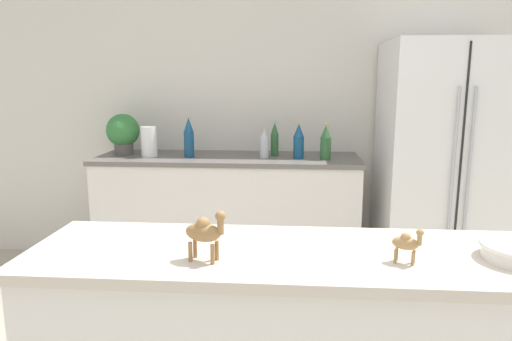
# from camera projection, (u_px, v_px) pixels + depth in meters

# --- Properties ---
(wall_back) EXTENTS (8.00, 0.06, 2.55)m
(wall_back) POSITION_uv_depth(u_px,v_px,m) (286.00, 108.00, 3.71)
(wall_back) COLOR silver
(wall_back) RESTS_ON ground_plane
(back_counter) EXTENTS (2.00, 0.63, 0.92)m
(back_counter) POSITION_uv_depth(u_px,v_px,m) (228.00, 214.00, 3.57)
(back_counter) COLOR silver
(back_counter) RESTS_ON ground_plane
(refrigerator) EXTENTS (0.85, 0.75, 1.76)m
(refrigerator) POSITION_uv_depth(u_px,v_px,m) (441.00, 166.00, 3.30)
(refrigerator) COLOR white
(refrigerator) RESTS_ON ground_plane
(potted_plant) EXTENTS (0.26, 0.26, 0.32)m
(potted_plant) POSITION_uv_depth(u_px,v_px,m) (123.00, 132.00, 3.55)
(potted_plant) COLOR #595451
(potted_plant) RESTS_ON back_counter
(paper_towel_roll) EXTENTS (0.12, 0.12, 0.23)m
(paper_towel_roll) POSITION_uv_depth(u_px,v_px,m) (149.00, 142.00, 3.45)
(paper_towel_roll) COLOR white
(paper_towel_roll) RESTS_ON back_counter
(back_bottle_0) EXTENTS (0.07, 0.07, 0.23)m
(back_bottle_0) POSITION_uv_depth(u_px,v_px,m) (264.00, 143.00, 3.38)
(back_bottle_0) COLOR #B2B7BC
(back_bottle_0) RESTS_ON back_counter
(back_bottle_1) EXTENTS (0.06, 0.06, 0.27)m
(back_bottle_1) POSITION_uv_depth(u_px,v_px,m) (275.00, 139.00, 3.49)
(back_bottle_1) COLOR #2D6033
(back_bottle_1) RESTS_ON back_counter
(back_bottle_2) EXTENTS (0.08, 0.08, 0.27)m
(back_bottle_2) POSITION_uv_depth(u_px,v_px,m) (299.00, 141.00, 3.37)
(back_bottle_2) COLOR navy
(back_bottle_2) RESTS_ON back_counter
(back_bottle_3) EXTENTS (0.08, 0.08, 0.26)m
(back_bottle_3) POSITION_uv_depth(u_px,v_px,m) (326.00, 143.00, 3.32)
(back_bottle_3) COLOR #2D6033
(back_bottle_3) RESTS_ON back_counter
(back_bottle_4) EXTENTS (0.08, 0.08, 0.31)m
(back_bottle_4) POSITION_uv_depth(u_px,v_px,m) (189.00, 138.00, 3.43)
(back_bottle_4) COLOR navy
(back_bottle_4) RESTS_ON back_counter
(camel_figurine) EXTENTS (0.09, 0.07, 0.11)m
(camel_figurine) POSITION_uv_depth(u_px,v_px,m) (407.00, 242.00, 1.35)
(camel_figurine) COLOR #A87F4C
(camel_figurine) RESTS_ON bar_counter
(camel_figurine_second) EXTENTS (0.13, 0.08, 0.16)m
(camel_figurine_second) POSITION_uv_depth(u_px,v_px,m) (205.00, 231.00, 1.36)
(camel_figurine_second) COLOR olive
(camel_figurine_second) RESTS_ON bar_counter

